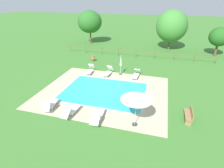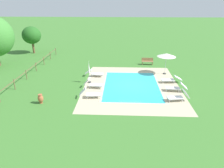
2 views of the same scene
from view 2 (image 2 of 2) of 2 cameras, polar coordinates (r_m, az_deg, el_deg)
ground_plane at (r=20.34m, az=5.45°, el=-0.38°), size 160.00×160.00×0.00m
pool_deck_paving at (r=20.34m, az=5.45°, el=-0.37°), size 11.37×9.33×0.01m
swimming_pool_water at (r=20.34m, az=5.45°, el=-0.37°), size 7.38×5.33×0.01m
pool_coping_rim at (r=20.34m, az=5.45°, el=-0.36°), size 7.86×5.81×0.01m
sun_lounger_north_near_steps at (r=19.65m, az=-5.23°, el=0.00°), size 0.81×1.93×0.97m
sun_lounger_north_mid at (r=17.97m, az=18.08°, el=-3.35°), size 0.89×1.89×1.02m
sun_lounger_north_far at (r=22.54m, az=-4.88°, el=3.01°), size 0.77×2.05×0.83m
sun_lounger_north_end at (r=19.74m, az=17.47°, el=-0.94°), size 0.77×2.00×0.89m
sun_lounger_south_near_corner at (r=17.70m, az=-6.07°, el=-2.71°), size 0.77×1.93×0.97m
sun_lounger_south_mid at (r=21.63m, az=16.19°, el=1.26°), size 0.75×2.09×0.75m
patio_umbrella_open_foreground at (r=23.47m, az=15.06°, el=7.82°), size 2.04×2.04×2.44m
patio_umbrella_closed_row_west at (r=20.55m, az=-6.47°, el=4.11°), size 0.32×0.32×2.29m
wooden_bench_lawn_side at (r=27.03m, az=9.89°, el=6.37°), size 0.45×1.50×0.87m
terracotta_urn_near_fence at (r=17.69m, az=-19.41°, el=-3.87°), size 0.44×0.44×0.80m
perimeter_fence at (r=23.40m, az=-22.97°, el=2.78°), size 20.97×0.08×1.05m
tree_centre at (r=34.28m, az=-21.65°, el=12.59°), size 2.80×2.80×4.12m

